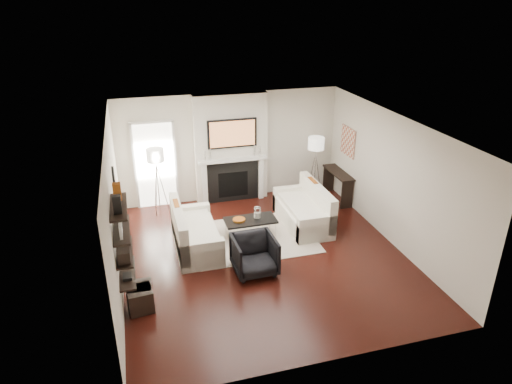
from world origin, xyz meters
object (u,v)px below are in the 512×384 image
object	(u,v)px
loveseat_right_base	(303,216)
armchair	(254,253)
ottoman_near	(140,295)
loveseat_left_base	(196,239)
coffee_table	(250,220)
lamp_right_shade	(316,143)
lamp_left_shade	(155,155)

from	to	relation	value
loveseat_right_base	armchair	distance (m)	2.22
armchair	ottoman_near	bearing A→B (deg)	-169.86
loveseat_left_base	coffee_table	xyz separation A→B (m)	(1.20, 0.15, 0.19)
loveseat_left_base	loveseat_right_base	xyz separation A→B (m)	(2.49, 0.39, 0.00)
coffee_table	lamp_right_shade	world-z (taller)	lamp_right_shade
lamp_left_shade	coffee_table	bearing A→B (deg)	-44.55
loveseat_left_base	armchair	size ratio (longest dim) A/B	2.24
lamp_right_shade	loveseat_right_base	bearing A→B (deg)	-121.38
loveseat_left_base	lamp_left_shade	size ratio (longest dim) A/B	4.50
lamp_left_shade	lamp_right_shade	world-z (taller)	same
lamp_left_shade	ottoman_near	distance (m)	3.80
coffee_table	lamp_left_shade	xyz separation A→B (m)	(-1.79, 1.76, 1.05)
loveseat_right_base	coffee_table	bearing A→B (deg)	-169.60
coffee_table	armchair	world-z (taller)	armchair
armchair	lamp_right_shade	xyz separation A→B (m)	(2.39, 2.90, 1.05)
loveseat_right_base	lamp_left_shade	xyz separation A→B (m)	(-3.08, 1.52, 1.24)
ottoman_near	lamp_left_shade	bearing A→B (deg)	80.04
lamp_left_shade	lamp_right_shade	size ratio (longest dim) A/B	1.00
armchair	lamp_right_shade	size ratio (longest dim) A/B	2.01
loveseat_right_base	coffee_table	xyz separation A→B (m)	(-1.29, -0.24, 0.19)
loveseat_left_base	lamp_right_shade	bearing A→B (deg)	27.67
coffee_table	ottoman_near	size ratio (longest dim) A/B	2.75
loveseat_right_base	coffee_table	world-z (taller)	same
lamp_left_shade	ottoman_near	size ratio (longest dim) A/B	1.00
armchair	lamp_right_shade	world-z (taller)	lamp_right_shade
loveseat_right_base	lamp_right_shade	size ratio (longest dim) A/B	4.50
coffee_table	lamp_right_shade	size ratio (longest dim) A/B	2.75
lamp_left_shade	loveseat_right_base	bearing A→B (deg)	-26.32
coffee_table	lamp_left_shade	world-z (taller)	lamp_left_shade
armchair	loveseat_right_base	bearing A→B (deg)	43.17
loveseat_left_base	loveseat_right_base	size ratio (longest dim) A/B	1.00
lamp_left_shade	lamp_right_shade	distance (m)	3.90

